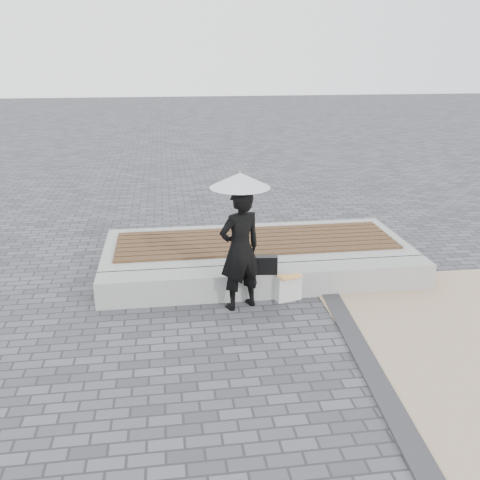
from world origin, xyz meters
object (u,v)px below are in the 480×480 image
(seating_ledge, at_px, (269,281))
(handbag, at_px, (264,265))
(canvas_tote, at_px, (288,287))
(woman, at_px, (240,249))
(parasol, at_px, (240,180))

(seating_ledge, relative_size, handbag, 13.39)
(handbag, relative_size, canvas_tote, 0.97)
(seating_ledge, bearing_deg, woman, -142.61)
(woman, distance_m, parasol, 0.97)
(seating_ledge, relative_size, canvas_tote, 12.95)
(parasol, relative_size, canvas_tote, 2.65)
(parasol, distance_m, handbag, 1.37)
(woman, bearing_deg, canvas_tote, 166.91)
(seating_ledge, xyz_separation_m, handbag, (-0.11, -0.17, 0.33))
(seating_ledge, height_order, canvas_tote, seating_ledge)
(woman, bearing_deg, seating_ledge, -166.03)
(woman, xyz_separation_m, handbag, (0.38, 0.21, -0.33))
(handbag, bearing_deg, seating_ledge, 63.32)
(parasol, height_order, canvas_tote, parasol)
(canvas_tote, bearing_deg, woman, 175.64)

